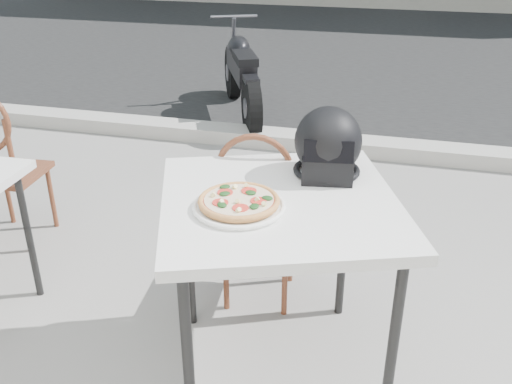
% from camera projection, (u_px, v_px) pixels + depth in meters
% --- Properties ---
extents(street_asphalt, '(30.00, 8.00, 0.00)m').
position_uv_depth(street_asphalt, '(382.00, 50.00, 8.18)').
color(street_asphalt, black).
rests_on(street_asphalt, ground).
extents(curb, '(30.00, 0.25, 0.12)m').
position_uv_depth(curb, '(355.00, 146.00, 4.68)').
color(curb, '#A8A59D').
rests_on(curb, ground).
extents(cafe_table_main, '(1.12, 1.12, 0.83)m').
position_uv_depth(cafe_table_main, '(280.00, 216.00, 2.14)').
color(cafe_table_main, silver).
rests_on(cafe_table_main, ground).
extents(plate, '(0.44, 0.44, 0.02)m').
position_uv_depth(plate, '(239.00, 206.00, 2.03)').
color(plate, white).
rests_on(plate, cafe_table_main).
extents(pizza, '(0.34, 0.34, 0.04)m').
position_uv_depth(pizza, '(239.00, 201.00, 2.02)').
color(pizza, '#CB8A4A').
rests_on(pizza, plate).
extents(helmet, '(0.31, 0.32, 0.28)m').
position_uv_depth(helmet, '(328.00, 146.00, 2.26)').
color(helmet, black).
rests_on(helmet, cafe_table_main).
extents(cafe_chair_main, '(0.39, 0.39, 0.94)m').
position_uv_depth(cafe_chair_main, '(258.00, 211.00, 2.68)').
color(cafe_chair_main, brown).
rests_on(cafe_chair_main, ground).
extents(motorcycle, '(0.82, 1.66, 0.88)m').
position_uv_depth(motorcycle, '(241.00, 76.00, 5.41)').
color(motorcycle, black).
rests_on(motorcycle, street_asphalt).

